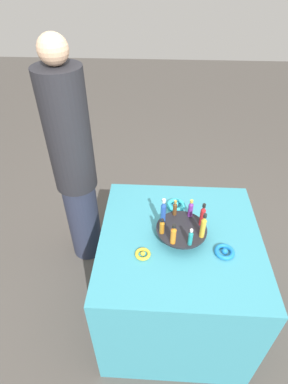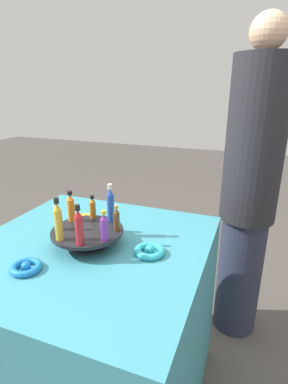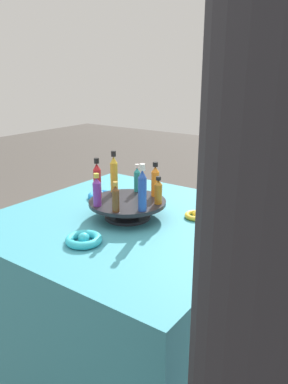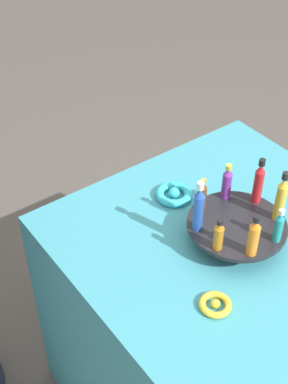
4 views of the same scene
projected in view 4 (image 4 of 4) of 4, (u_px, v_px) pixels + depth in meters
name	position (u px, v px, depth m)	size (l,w,h in m)	color
party_table	(221.00, 328.00, 1.70)	(0.86, 0.86, 0.79)	teal
display_stand	(236.00, 229.00, 1.42)	(0.27, 0.27, 0.06)	black
bottle_amber	(219.00, 235.00, 1.31)	(0.03, 0.03, 0.09)	#AD6B19
bottle_orange	(254.00, 237.00, 1.29)	(0.03, 0.03, 0.12)	orange
bottle_teal	(279.00, 227.00, 1.33)	(0.02, 0.02, 0.10)	teal
bottle_gold	(281.00, 198.00, 1.38)	(0.03, 0.03, 0.15)	gold
bottle_red	(259.00, 182.00, 1.43)	(0.03, 0.03, 0.14)	#B21E23
bottle_purple	(227.00, 183.00, 1.46)	(0.03, 0.03, 0.11)	#702D93
bottle_brown	(202.00, 195.00, 1.42)	(0.02, 0.02, 0.10)	brown
bottle_blue	(199.00, 208.00, 1.35)	(0.03, 0.03, 0.15)	#234CAD
ribbon_bow_teal	(174.00, 194.00, 1.57)	(0.11, 0.11, 0.03)	#2DB7CC
ribbon_bow_gold	(215.00, 305.00, 1.27)	(0.08, 0.08, 0.02)	gold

